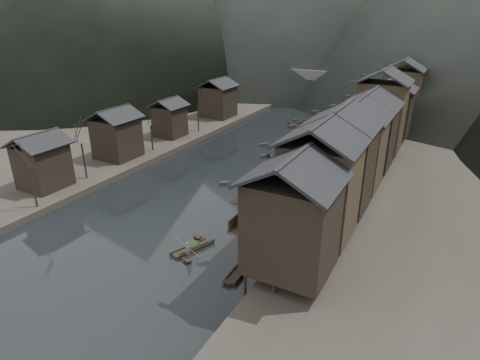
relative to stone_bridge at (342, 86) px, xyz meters
The scene contains 12 objects.
water 72.18m from the stone_bridge, 90.00° to the right, with size 300.00×300.00×0.00m, color black.
left_bank 47.64m from the stone_bridge, 137.56° to the right, with size 40.00×200.00×1.20m, color #2D2823.
stilt_houses 55.45m from the stone_bridge, 71.79° to the right, with size 9.00×67.60×15.75m.
left_houses 55.79m from the stone_bridge, 111.56° to the right, with size 8.10×53.20×8.73m.
bare_trees 65.37m from the stone_bridge, 105.08° to the right, with size 3.92×42.29×7.84m.
moored_sampans 51.85m from the stone_bridge, 76.70° to the right, with size 3.14×62.71×0.47m.
midriver_boats 25.08m from the stone_bridge, 89.55° to the right, with size 9.48×32.87×0.45m.
stone_bridge is the anchor object (origin of this frame).
hero_sampan 78.72m from the stone_bridge, 85.81° to the right, with size 2.75×5.29×0.44m.
cargo_heap 78.45m from the stone_bridge, 85.86° to the right, with size 1.17×1.53×0.70m, color black.
boatman 80.44m from the stone_bridge, 85.43° to the right, with size 0.67×0.44×1.84m, color #5A5B5D.
bamboo_pole 80.38m from the stone_bridge, 85.29° to the right, with size 0.06×0.06×4.68m, color #8C7A51.
Camera 1 is at (27.63, -36.05, 23.49)m, focal length 30.00 mm.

